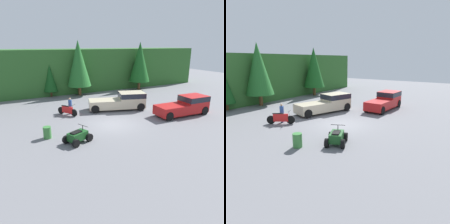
% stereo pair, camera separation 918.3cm
% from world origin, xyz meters
% --- Properties ---
extents(ground_plane, '(80.00, 80.00, 0.00)m').
position_xyz_m(ground_plane, '(0.00, 0.00, 0.00)').
color(ground_plane, slate).
extents(hillside_backdrop, '(44.00, 6.00, 5.96)m').
position_xyz_m(hillside_backdrop, '(0.00, 16.00, 2.98)').
color(hillside_backdrop, '#2D6028').
rests_on(hillside_backdrop, ground_plane).
extents(tree_left, '(1.83, 1.83, 4.15)m').
position_xyz_m(tree_left, '(-2.42, 12.97, 2.44)').
color(tree_left, brown).
rests_on(tree_left, ground_plane).
extents(tree_mid_left, '(3.16, 3.16, 7.17)m').
position_xyz_m(tree_mid_left, '(1.22, 12.15, 4.22)').
color(tree_mid_left, brown).
rests_on(tree_mid_left, ground_plane).
extents(tree_mid_right, '(3.07, 3.07, 6.98)m').
position_xyz_m(tree_mid_right, '(10.57, 11.83, 4.10)').
color(tree_mid_right, brown).
rests_on(tree_mid_right, ground_plane).
extents(pickup_truck_red, '(5.45, 2.22, 1.80)m').
position_xyz_m(pickup_truck_red, '(7.72, -0.67, 0.95)').
color(pickup_truck_red, red).
rests_on(pickup_truck_red, ground_plane).
extents(pickup_truck_second, '(6.13, 3.58, 1.80)m').
position_xyz_m(pickup_truck_second, '(3.02, 3.67, 0.96)').
color(pickup_truck_second, beige).
rests_on(pickup_truck_second, ground_plane).
extents(dirt_bike, '(1.38, 2.02, 1.13)m').
position_xyz_m(dirt_bike, '(-2.72, 4.34, 0.48)').
color(dirt_bike, black).
rests_on(dirt_bike, ground_plane).
extents(quad_atv, '(2.18, 1.88, 1.14)m').
position_xyz_m(quad_atv, '(-3.80, -2.05, 0.44)').
color(quad_atv, black).
rests_on(quad_atv, ground_plane).
extents(rider_person, '(0.48, 0.48, 1.64)m').
position_xyz_m(rider_person, '(-2.34, 4.59, 0.89)').
color(rider_person, navy).
rests_on(rider_person, ground_plane).
extents(steel_barrel, '(0.58, 0.58, 0.88)m').
position_xyz_m(steel_barrel, '(-5.57, -0.35, 0.44)').
color(steel_barrel, '#387A38').
rests_on(steel_barrel, ground_plane).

